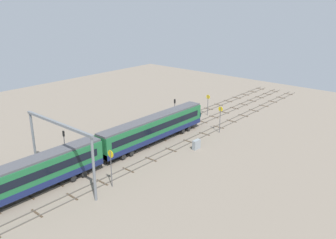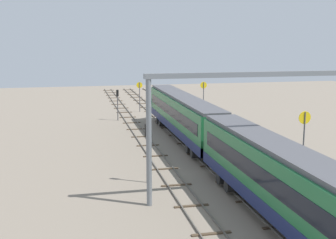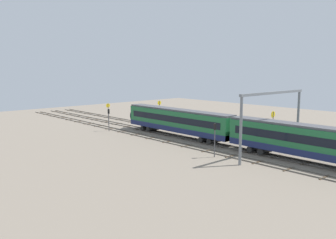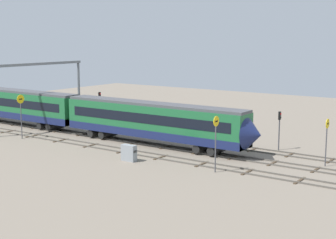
# 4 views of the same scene
# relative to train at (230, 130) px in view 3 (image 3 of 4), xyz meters

# --- Properties ---
(ground_plane) EXTENTS (115.54, 115.54, 0.00)m
(ground_plane) POSITION_rel_train_xyz_m (13.75, 0.00, -2.66)
(ground_plane) COLOR gray
(track_near_foreground) EXTENTS (99.54, 2.40, 0.16)m
(track_near_foreground) POSITION_rel_train_xyz_m (13.75, -4.39, -2.59)
(track_near_foreground) COLOR #59544C
(track_near_foreground) RESTS_ON ground
(track_with_train) EXTENTS (99.54, 2.40, 0.16)m
(track_with_train) POSITION_rel_train_xyz_m (13.75, 0.00, -2.59)
(track_with_train) COLOR #59544C
(track_with_train) RESTS_ON ground
(track_middle) EXTENTS (99.54, 2.40, 0.16)m
(track_middle) POSITION_rel_train_xyz_m (13.75, 4.39, -2.59)
(track_middle) COLOR #59544C
(track_middle) RESTS_ON ground
(train) EXTENTS (50.40, 3.24, 4.80)m
(train) POSITION_rel_train_xyz_m (0.00, 0.00, 0.00)
(train) COLOR #1E6638
(train) RESTS_ON ground
(overhead_gantry) EXTENTS (0.40, 15.06, 8.95)m
(overhead_gantry) POSITION_rel_train_xyz_m (-7.07, -0.11, 3.82)
(overhead_gantry) COLOR slate
(overhead_gantry) RESTS_ON ground
(speed_sign_near_foreground) EXTENTS (0.14, 1.05, 5.42)m
(speed_sign_near_foreground) POSITION_rel_train_xyz_m (-3.46, -6.29, 0.96)
(speed_sign_near_foreground) COLOR #4C4C51
(speed_sign_near_foreground) RESTS_ON ground
(speed_sign_mid_trackside) EXTENTS (0.14, 0.94, 4.66)m
(speed_sign_mid_trackside) POSITION_rel_train_xyz_m (31.31, 1.92, 0.41)
(speed_sign_mid_trackside) COLOR #4C4C51
(speed_sign_mid_trackside) RESTS_ON ground
(speed_sign_far_trackside) EXTENTS (0.14, 0.96, 5.26)m
(speed_sign_far_trackside) POSITION_rel_train_xyz_m (23.74, -6.12, 0.78)
(speed_sign_far_trackside) COLOR #4C4C51
(speed_sign_far_trackside) RESTS_ON ground
(signal_light_trackside_approach) EXTENTS (0.31, 0.32, 4.70)m
(signal_light_trackside_approach) POSITION_rel_train_xyz_m (-2.33, 6.46, 0.41)
(signal_light_trackside_approach) COLOR #4C4C51
(signal_light_trackside_approach) RESTS_ON ground
(signal_light_trackside_departure) EXTENTS (0.31, 0.32, 4.30)m
(signal_light_trackside_departure) POSITION_rel_train_xyz_m (24.77, 6.01, 0.17)
(signal_light_trackside_departure) COLOR #4C4C51
(signal_light_trackside_departure) RESTS_ON ground
(relay_cabinet) EXTENTS (1.61, 0.67, 1.65)m
(relay_cabinet) POSITION_rel_train_xyz_m (14.47, -7.40, -1.83)
(relay_cabinet) COLOR gray
(relay_cabinet) RESTS_ON ground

